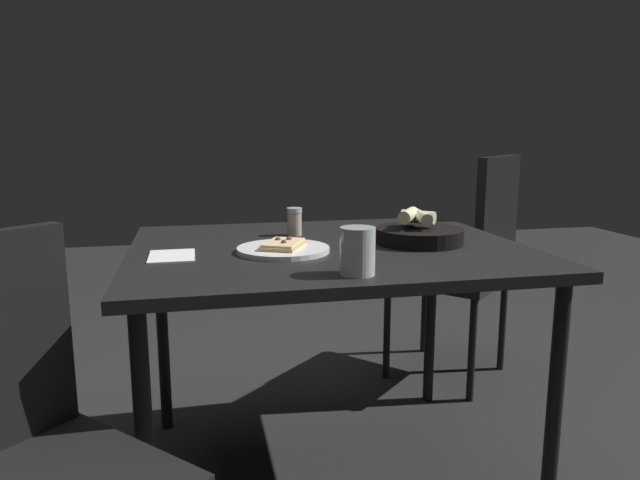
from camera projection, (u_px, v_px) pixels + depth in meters
ground at (327, 472)px, 1.83m from camera, size 8.00×8.00×0.00m
dining_table at (328, 265)px, 1.71m from camera, size 0.92×1.14×0.73m
pizza_plate at (283, 248)px, 1.60m from camera, size 0.26×0.26×0.04m
bread_basket at (419, 233)px, 1.72m from camera, size 0.26×0.26×0.10m
beer_glass at (358, 253)px, 1.34m from camera, size 0.08×0.08×0.11m
pepper_shaker at (294, 223)px, 1.85m from camera, size 0.05×0.05×0.09m
napkin at (172, 256)px, 1.54m from camera, size 0.16×0.12×0.00m
chair_near at (4, 449)px, 1.03m from camera, size 0.62×0.62×0.88m
chair_far at (469, 256)px, 2.43m from camera, size 0.62×0.62×0.97m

